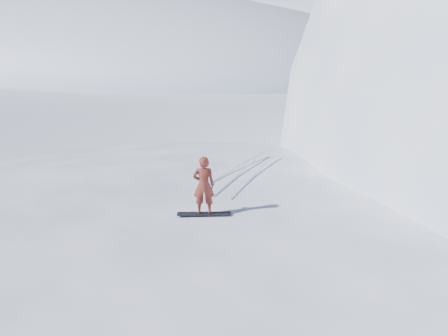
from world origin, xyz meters
name	(u,v)px	position (x,y,z in m)	size (l,w,h in m)	color
ground	(197,309)	(0.00, 0.00, 0.00)	(400.00, 400.00, 0.00)	white
near_ridge	(281,275)	(1.00, 3.00, 0.00)	(36.00, 28.00, 4.80)	white
far_ridge_a	(95,65)	(-70.00, 60.00, 0.00)	(120.00, 70.00, 28.00)	white
far_ridge_c	(334,58)	(-40.00, 110.00, 0.00)	(140.00, 90.00, 36.00)	white
wind_bumps	(224,273)	(-0.56, 2.12, 0.00)	(16.00, 14.40, 1.00)	white
snowboard	(204,214)	(-0.38, 0.88, 2.41)	(1.50, 0.28, 0.02)	black
snowboarder	(204,185)	(-0.38, 0.88, 3.24)	(0.60, 0.39, 1.64)	maroon
vapor_plume	(86,73)	(-58.46, 47.34, 0.00)	(8.89, 7.11, 6.22)	white
board_tracks	(244,170)	(-1.72, 5.21, 2.42)	(2.18, 5.95, 0.04)	silver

